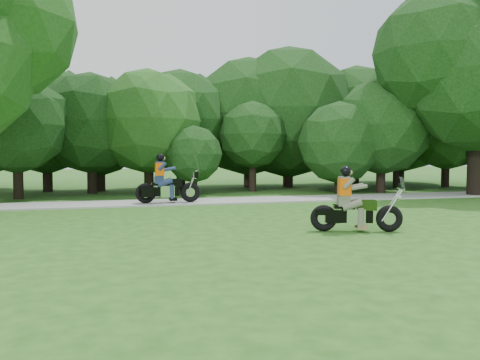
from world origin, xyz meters
name	(u,v)px	position (x,y,z in m)	size (l,w,h in m)	color
ground	(342,234)	(0.00, 0.00, 0.00)	(100.00, 100.00, 0.00)	#255017
walkway	(247,200)	(0.00, 8.00, 0.03)	(60.00, 2.20, 0.06)	gray
tree_line	(224,121)	(0.59, 14.57, 3.65)	(40.46, 12.47, 7.91)	black
big_tree_east	(472,61)	(10.46, 7.87, 6.03)	(9.07, 6.89, 10.46)	black
chopper_motorcycle	(352,207)	(0.42, 0.29, 0.59)	(2.19, 1.05, 1.60)	black
touring_motorcycle	(164,185)	(-3.35, 7.59, 0.73)	(2.41, 0.69, 1.84)	black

